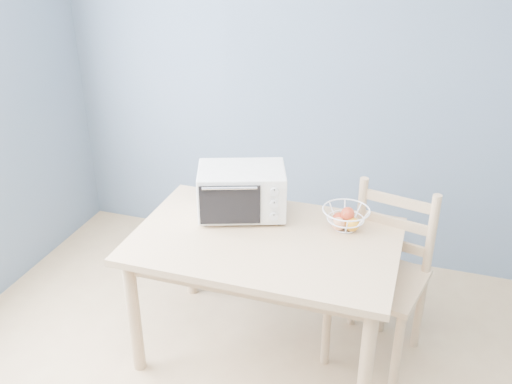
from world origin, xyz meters
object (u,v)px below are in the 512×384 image
(dining_table, at_px, (265,254))
(fruit_basket, at_px, (345,218))
(toaster_oven, at_px, (238,191))
(dining_chair, at_px, (381,279))

(dining_table, height_order, fruit_basket, fruit_basket)
(toaster_oven, relative_size, fruit_basket, 1.80)
(toaster_oven, height_order, fruit_basket, toaster_oven)
(dining_table, xyz_separation_m, fruit_basket, (0.38, 0.22, 0.16))
(toaster_oven, distance_m, fruit_basket, 0.61)
(dining_table, relative_size, dining_chair, 1.41)
(dining_table, relative_size, fruit_basket, 4.50)
(dining_table, distance_m, fruit_basket, 0.48)
(toaster_oven, bearing_deg, dining_chair, -20.70)
(toaster_oven, height_order, dining_chair, toaster_oven)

